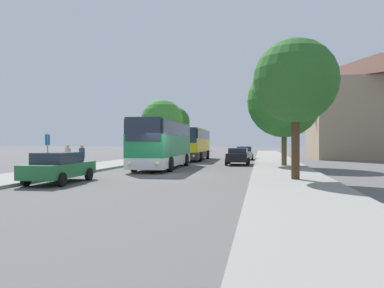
{
  "coord_description": "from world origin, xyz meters",
  "views": [
    {
      "loc": [
        5.47,
        -21.58,
        1.93
      ],
      "look_at": [
        -0.24,
        9.84,
        1.8
      ],
      "focal_mm": 35.0,
      "sensor_mm": 36.0,
      "label": 1
    }
  ],
  "objects_px": {
    "parked_car_right_far": "(244,153)",
    "pedestrian_waiting_near": "(68,158)",
    "tree_left_near": "(175,122)",
    "parked_car_left_curb": "(59,167)",
    "bus_stop_sign": "(48,149)",
    "tree_right_near": "(296,81)",
    "tree_left_far": "(162,121)",
    "pedestrian_waiting_far": "(82,158)",
    "tree_right_mid": "(284,101)",
    "bus_front": "(163,143)",
    "parked_car_right_near": "(238,156)",
    "bus_middle": "(193,144)"
  },
  "relations": [
    {
      "from": "tree_right_near",
      "to": "tree_right_mid",
      "type": "height_order",
      "value": "tree_right_mid"
    },
    {
      "from": "bus_middle",
      "to": "pedestrian_waiting_near",
      "type": "distance_m",
      "value": 19.21
    },
    {
      "from": "parked_car_right_near",
      "to": "pedestrian_waiting_near",
      "type": "relative_size",
      "value": 2.47
    },
    {
      "from": "bus_front",
      "to": "parked_car_right_near",
      "type": "relative_size",
      "value": 2.69
    },
    {
      "from": "parked_car_right_far",
      "to": "pedestrian_waiting_near",
      "type": "relative_size",
      "value": 2.46
    },
    {
      "from": "bus_front",
      "to": "tree_left_far",
      "type": "relative_size",
      "value": 1.51
    },
    {
      "from": "pedestrian_waiting_far",
      "to": "tree_left_far",
      "type": "xyz_separation_m",
      "value": [
        -1.1,
        24.05,
        3.74
      ]
    },
    {
      "from": "tree_left_far",
      "to": "tree_right_near",
      "type": "xyz_separation_m",
      "value": [
        13.98,
        -27.47,
        0.19
      ]
    },
    {
      "from": "pedestrian_waiting_near",
      "to": "tree_right_mid",
      "type": "xyz_separation_m",
      "value": [
        13.72,
        8.23,
        4.19
      ]
    },
    {
      "from": "tree_right_mid",
      "to": "pedestrian_waiting_far",
      "type": "bearing_deg",
      "value": -149.45
    },
    {
      "from": "parked_car_left_curb",
      "to": "bus_stop_sign",
      "type": "height_order",
      "value": "bus_stop_sign"
    },
    {
      "from": "parked_car_right_near",
      "to": "tree_right_near",
      "type": "relative_size",
      "value": 0.6
    },
    {
      "from": "tree_left_near",
      "to": "tree_left_far",
      "type": "height_order",
      "value": "tree_left_far"
    },
    {
      "from": "parked_car_right_near",
      "to": "tree_left_far",
      "type": "bearing_deg",
      "value": -52.11
    },
    {
      "from": "pedestrian_waiting_near",
      "to": "bus_middle",
      "type": "bearing_deg",
      "value": 21.27
    },
    {
      "from": "bus_stop_sign",
      "to": "tree_right_near",
      "type": "distance_m",
      "value": 14.03
    },
    {
      "from": "bus_front",
      "to": "tree_right_near",
      "type": "xyz_separation_m",
      "value": [
        8.79,
        -8.13,
        3.05
      ]
    },
    {
      "from": "pedestrian_waiting_far",
      "to": "tree_right_mid",
      "type": "xyz_separation_m",
      "value": [
        13.03,
        7.69,
        4.2
      ]
    },
    {
      "from": "bus_stop_sign",
      "to": "bus_front",
      "type": "bearing_deg",
      "value": 56.99
    },
    {
      "from": "tree_right_mid",
      "to": "pedestrian_waiting_near",
      "type": "bearing_deg",
      "value": -149.04
    },
    {
      "from": "bus_middle",
      "to": "parked_car_right_near",
      "type": "distance_m",
      "value": 9.51
    },
    {
      "from": "bus_middle",
      "to": "tree_right_mid",
      "type": "xyz_separation_m",
      "value": [
        9.04,
        -10.38,
        3.36
      ]
    },
    {
      "from": "bus_front",
      "to": "tree_left_far",
      "type": "distance_m",
      "value": 20.23
    },
    {
      "from": "bus_stop_sign",
      "to": "pedestrian_waiting_near",
      "type": "bearing_deg",
      "value": 88.74
    },
    {
      "from": "parked_car_right_far",
      "to": "pedestrian_waiting_far",
      "type": "distance_m",
      "value": 22.36
    },
    {
      "from": "bus_middle",
      "to": "tree_left_near",
      "type": "xyz_separation_m",
      "value": [
        -4.72,
        11.76,
        3.09
      ]
    },
    {
      "from": "bus_front",
      "to": "parked_car_left_curb",
      "type": "height_order",
      "value": "bus_front"
    },
    {
      "from": "tree_left_far",
      "to": "tree_right_mid",
      "type": "distance_m",
      "value": 21.62
    },
    {
      "from": "tree_left_near",
      "to": "parked_car_left_curb",
      "type": "bearing_deg",
      "value": -85.97
    },
    {
      "from": "parked_car_left_curb",
      "to": "pedestrian_waiting_far",
      "type": "height_order",
      "value": "pedestrian_waiting_far"
    },
    {
      "from": "pedestrian_waiting_near",
      "to": "bus_stop_sign",
      "type": "bearing_deg",
      "value": -145.86
    },
    {
      "from": "bus_front",
      "to": "tree_right_near",
      "type": "height_order",
      "value": "tree_right_near"
    },
    {
      "from": "bus_front",
      "to": "pedestrian_waiting_far",
      "type": "relative_size",
      "value": 6.71
    },
    {
      "from": "pedestrian_waiting_far",
      "to": "parked_car_right_near",
      "type": "bearing_deg",
      "value": 61.63
    },
    {
      "from": "bus_front",
      "to": "tree_right_mid",
      "type": "xyz_separation_m",
      "value": [
        8.95,
        2.99,
        3.31
      ]
    },
    {
      "from": "parked_car_left_curb",
      "to": "pedestrian_waiting_near",
      "type": "xyz_separation_m",
      "value": [
        -2.48,
        5.33,
        0.21
      ]
    },
    {
      "from": "parked_car_right_far",
      "to": "tree_right_mid",
      "type": "relative_size",
      "value": 0.51
    },
    {
      "from": "parked_car_right_far",
      "to": "pedestrian_waiting_near",
      "type": "height_order",
      "value": "pedestrian_waiting_near"
    },
    {
      "from": "tree_right_mid",
      "to": "bus_front",
      "type": "bearing_deg",
      "value": -161.54
    },
    {
      "from": "tree_right_near",
      "to": "tree_right_mid",
      "type": "distance_m",
      "value": 11.12
    },
    {
      "from": "bus_stop_sign",
      "to": "tree_right_mid",
      "type": "bearing_deg",
      "value": 37.09
    },
    {
      "from": "pedestrian_waiting_near",
      "to": "tree_left_near",
      "type": "height_order",
      "value": "tree_left_near"
    },
    {
      "from": "pedestrian_waiting_near",
      "to": "parked_car_right_far",
      "type": "bearing_deg",
      "value": 9.44
    },
    {
      "from": "bus_stop_sign",
      "to": "tree_left_far",
      "type": "bearing_deg",
      "value": 90.78
    },
    {
      "from": "parked_car_right_near",
      "to": "tree_left_near",
      "type": "height_order",
      "value": "tree_left_near"
    },
    {
      "from": "bus_middle",
      "to": "tree_right_mid",
      "type": "distance_m",
      "value": 14.17
    },
    {
      "from": "tree_left_far",
      "to": "tree_right_mid",
      "type": "height_order",
      "value": "tree_right_mid"
    },
    {
      "from": "tree_left_far",
      "to": "pedestrian_waiting_far",
      "type": "bearing_deg",
      "value": -87.38
    },
    {
      "from": "parked_car_left_curb",
      "to": "parked_car_right_far",
      "type": "distance_m",
      "value": 27.23
    },
    {
      "from": "tree_right_near",
      "to": "parked_car_left_curb",
      "type": "bearing_deg",
      "value": -167.58
    }
  ]
}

